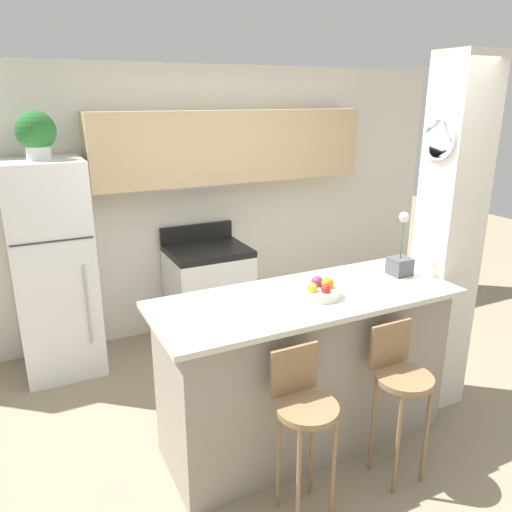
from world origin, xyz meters
TOP-DOWN VIEW (x-y plane):
  - ground_plane at (0.00, 0.00)m, footprint 14.00×14.00m
  - wall_back at (0.13, 2.03)m, footprint 5.60×0.38m
  - pillar_right at (1.16, -0.02)m, footprint 0.38×0.32m
  - counter_bar at (0.00, 0.00)m, footprint 1.98×0.76m
  - refrigerator at (-1.36, 1.74)m, footprint 0.62×0.63m
  - stove_range at (-0.01, 1.74)m, footprint 0.73×0.63m
  - bar_stool_left at (-0.33, -0.53)m, footprint 0.34×0.34m
  - bar_stool_right at (0.33, -0.53)m, footprint 0.34×0.34m
  - potted_plant_on_fridge at (-1.36, 1.74)m, footprint 0.30×0.30m
  - orchid_vase at (0.79, 0.05)m, footprint 0.14×0.14m
  - fruit_bowl at (0.07, -0.05)m, footprint 0.27×0.27m

SIDE VIEW (x-z plane):
  - ground_plane at x=0.00m, z-range 0.00..0.00m
  - stove_range at x=-0.01m, z-range -0.07..1.00m
  - counter_bar at x=0.00m, z-range 0.00..1.07m
  - bar_stool_left at x=-0.33m, z-range 0.16..1.15m
  - bar_stool_right at x=0.33m, z-range 0.16..1.15m
  - refrigerator at x=-1.36m, z-range 0.00..1.80m
  - fruit_bowl at x=0.07m, z-range 1.05..1.16m
  - orchid_vase at x=0.79m, z-range 0.95..1.40m
  - pillar_right at x=1.16m, z-range 0.01..2.56m
  - wall_back at x=0.13m, z-range 0.21..2.76m
  - potted_plant_on_fridge at x=-1.36m, z-range 1.82..2.18m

